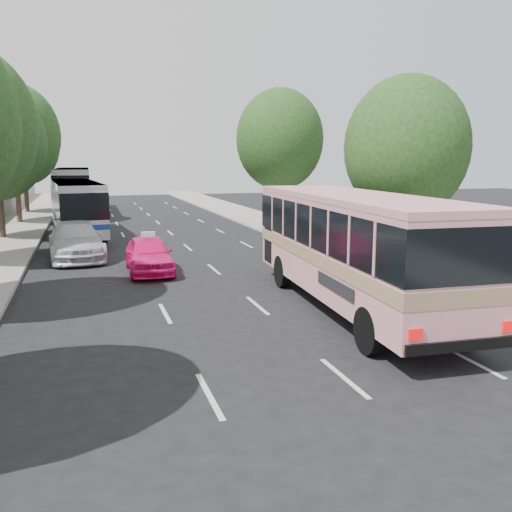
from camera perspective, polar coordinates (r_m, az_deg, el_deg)
name	(u,v)px	position (r m, az deg, el deg)	size (l,w,h in m)	color
ground	(268,351)	(13.19, 1.31, -9.99)	(120.00, 120.00, 0.00)	black
sidewalk_left	(0,243)	(32.34, -25.35, 1.22)	(4.00, 90.00, 0.15)	#9E998E
sidewalk_right	(293,231)	(34.39, 3.95, 2.62)	(4.00, 90.00, 0.12)	#9E998E
tree_left_e	(14,132)	(41.93, -24.11, 11.86)	(6.30, 6.30, 9.82)	#38281E
tree_left_f	(23,142)	(49.89, -23.30, 11.00)	(5.88, 5.88, 9.16)	#38281E
tree_right_near	(409,143)	(23.46, 15.81, 11.38)	(5.10, 5.10, 7.95)	#38281E
tree_right_far	(281,136)	(38.02, 2.67, 12.51)	(6.00, 6.00, 9.35)	#38281E
pink_bus	(354,238)	(16.56, 10.27, 1.84)	(3.47, 11.20, 3.53)	pink
pink_taxi	(149,254)	(22.38, -11.22, 0.17)	(1.75, 4.35, 1.48)	#FA1579
white_pickup	(76,240)	(26.45, -18.43, 1.56)	(2.34, 5.76, 1.67)	silver
tour_coach_front	(76,204)	(33.59, -18.41, 5.23)	(3.32, 11.09, 3.27)	silver
tour_coach_rear	(73,186)	(49.37, -18.70, 6.98)	(2.85, 12.68, 3.79)	silver
taxi_roof_sign	(148,234)	(22.25, -11.29, 2.28)	(0.55, 0.18, 0.18)	silver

